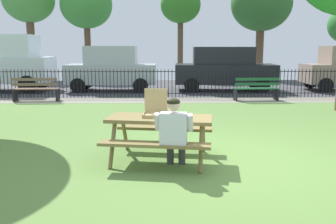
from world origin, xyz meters
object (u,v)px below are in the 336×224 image
far_tree_midleft (86,6)px  far_tree_center (181,6)px  park_bench_center (256,89)px  far_tree_left (29,1)px  pizza_box_open (155,111)px  parked_car_left (112,68)px  picnic_table_foreground (160,127)px  adult_at_table (174,130)px  far_tree_midright (261,4)px  park_bench_left (36,90)px  parked_car_center (224,68)px

far_tree_midleft → far_tree_center: size_ratio=1.05×
park_bench_center → far_tree_left: bearing=139.5°
park_bench_center → far_tree_midleft: 13.29m
far_tree_left → far_tree_midleft: (3.46, 0.00, -0.29)m
pizza_box_open → parked_car_left: bearing=101.9°
picnic_table_foreground → adult_at_table: 0.59m
far_tree_center → far_tree_midright: far_tree_midright is taller
parked_car_left → adult_at_table: bearing=-77.2°
picnic_table_foreground → far_tree_midright: size_ratio=0.32×
far_tree_center → adult_at_table: bearing=-93.1°
adult_at_table → parked_car_left: parked_car_left is taller
park_bench_center → far_tree_center: far_tree_center is taller
far_tree_left → picnic_table_foreground: bearing=-64.6°
pizza_box_open → far_tree_midleft: size_ratio=0.08×
far_tree_midright → pizza_box_open: bearing=-110.2°
far_tree_midright → parked_car_left: bearing=-140.8°
pizza_box_open → adult_at_table: (0.31, -0.67, -0.20)m
far_tree_center → picnic_table_foreground: bearing=-93.9°
adult_at_table → far_tree_midright: (5.88, 17.46, 3.82)m
park_bench_left → parked_car_left: parked_car_left is taller
pizza_box_open → park_bench_left: 8.29m
far_tree_midleft → parked_car_center: bearing=-42.6°
far_tree_midright → far_tree_midleft: bearing=180.0°
adult_at_table → far_tree_center: 17.87m
adult_at_table → far_tree_center: far_tree_center is taller
park_bench_left → far_tree_midright: 15.04m
pizza_box_open → far_tree_left: far_tree_left is taller
picnic_table_foreground → park_bench_center: size_ratio=1.24×
park_bench_left → park_bench_center: (8.03, 0.00, 0.00)m
parked_car_left → far_tree_midleft: far_tree_midleft is taller
park_bench_center → far_tree_midleft: far_tree_midleft is taller
far_tree_left → far_tree_midleft: bearing=0.0°
far_tree_midright → park_bench_left: bearing=-137.3°
adult_at_table → far_tree_center: size_ratio=0.21×
adult_at_table → far_tree_midleft: 18.48m
adult_at_table → park_bench_center: bearing=66.9°
pizza_box_open → far_tree_center: size_ratio=0.08×
far_tree_left → park_bench_left: bearing=-70.5°
picnic_table_foreground → pizza_box_open: 0.30m
far_tree_left → far_tree_center: size_ratio=1.11×
pizza_box_open → adult_at_table: 0.76m
pizza_box_open → far_tree_midleft: far_tree_midleft is taller
park_bench_center → parked_car_left: 6.48m
far_tree_center → park_bench_center: bearing=-76.7°
far_tree_center → parked_car_left: bearing=-116.4°
adult_at_table → far_tree_center: (0.94, 17.46, 3.70)m
pizza_box_open → far_tree_midleft: bearing=104.9°
park_bench_left → far_tree_midright: (10.65, 9.82, 4.06)m
far_tree_left → far_tree_midleft: 3.47m
pizza_box_open → far_tree_midright: (6.19, 16.79, 3.62)m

